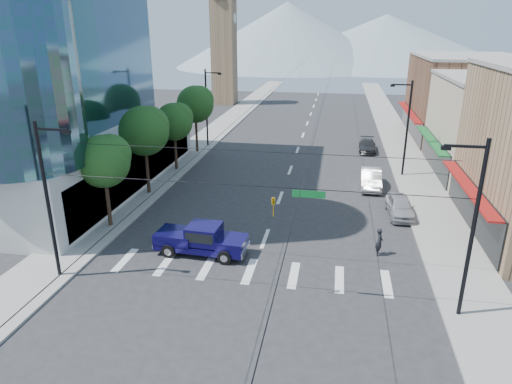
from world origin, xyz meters
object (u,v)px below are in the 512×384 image
(parked_car_near, at_px, (400,206))
(parked_car_mid, at_px, (371,179))
(pickup_truck, at_px, (201,239))
(parked_car_far, at_px, (367,146))
(pedestrian, at_px, (379,242))

(parked_car_near, relative_size, parked_car_mid, 0.91)
(pickup_truck, distance_m, parked_car_mid, 18.59)
(parked_car_mid, distance_m, parked_car_far, 12.89)
(pickup_truck, bearing_deg, pedestrian, 12.71)
(pedestrian, bearing_deg, parked_car_near, -11.39)
(pickup_truck, xyz_separation_m, parked_car_mid, (11.22, 14.83, -0.21))
(pedestrian, bearing_deg, parked_car_far, 4.01)
(pickup_truck, relative_size, parked_car_mid, 1.19)
(pickup_truck, height_order, parked_car_near, pickup_truck)
(parked_car_mid, bearing_deg, pickup_truck, -125.94)
(parked_car_mid, height_order, parked_car_far, parked_car_mid)
(pedestrian, height_order, parked_car_near, pedestrian)
(pedestrian, xyz_separation_m, parked_car_far, (0.56, 25.92, -0.23))
(parked_car_near, height_order, parked_car_far, parked_car_near)
(parked_car_near, xyz_separation_m, parked_car_far, (-1.46, 19.15, -0.10))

